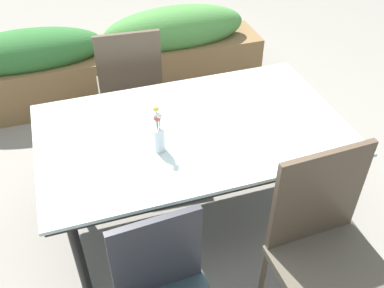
{
  "coord_description": "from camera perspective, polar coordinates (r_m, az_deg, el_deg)",
  "views": [
    {
      "loc": [
        -0.52,
        -1.94,
        2.23
      ],
      "look_at": [
        0.08,
        -0.08,
        0.61
      ],
      "focal_mm": 40.98,
      "sensor_mm": 36.0,
      "label": 1
    }
  ],
  "objects": [
    {
      "name": "ground_plane",
      "position": [
        3.0,
        -1.95,
        -8.3
      ],
      "size": [
        12.0,
        12.0,
        0.0
      ],
      "primitive_type": "plane",
      "color": "gray"
    },
    {
      "name": "dining_table",
      "position": [
        2.5,
        0.0,
        1.09
      ],
      "size": [
        1.72,
        1.02,
        0.72
      ],
      "color": "#B2C6C1",
      "rests_on": "ground"
    },
    {
      "name": "chair_near_right",
      "position": [
        2.17,
        17.21,
        -12.52
      ],
      "size": [
        0.52,
        0.52,
        1.03
      ],
      "rotation": [
        0.0,
        0.0,
        3.18
      ],
      "color": "#50493B",
      "rests_on": "ground"
    },
    {
      "name": "chair_far_side",
      "position": [
        3.23,
        -8.1,
        7.68
      ],
      "size": [
        0.49,
        0.49,
        1.0
      ],
      "rotation": [
        0.0,
        0.0,
        -0.07
      ],
      "color": "#4C4834",
      "rests_on": "ground"
    },
    {
      "name": "flower_vase",
      "position": [
        2.26,
        -4.3,
        1.21
      ],
      "size": [
        0.06,
        0.07,
        0.28
      ],
      "color": "silver",
      "rests_on": "dining_table"
    },
    {
      "name": "planter_box",
      "position": [
        3.96,
        -10.9,
        10.67
      ],
      "size": [
        2.8,
        0.46,
        0.76
      ],
      "color": "brown",
      "rests_on": "ground"
    }
  ]
}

